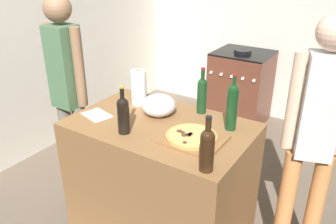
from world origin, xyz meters
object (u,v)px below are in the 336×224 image
pizza (191,136)px  paper_towel_roll (139,87)px  wine_bottle_green (232,105)px  person_in_stripes (68,88)px  wine_bottle_amber (207,148)px  mixing_bowl (159,105)px  wine_bottle_dark (202,94)px  stove (240,87)px  wine_bottle_clear (123,114)px  person_in_red (315,134)px

pizza → paper_towel_roll: (-0.63, 0.29, 0.10)m
wine_bottle_green → person_in_stripes: (-1.33, -0.19, -0.10)m
wine_bottle_amber → person_in_stripes: (-1.41, 0.32, -0.06)m
paper_towel_roll → wine_bottle_green: (0.77, -0.01, 0.04)m
mixing_bowl → wine_bottle_green: bearing=8.9°
wine_bottle_dark → stove: size_ratio=0.36×
paper_towel_roll → wine_bottle_green: bearing=-0.8°
mixing_bowl → wine_bottle_dark: bearing=41.4°
wine_bottle_green → wine_bottle_dark: wine_bottle_green is taller
pizza → wine_bottle_clear: (-0.42, -0.15, 0.11)m
wine_bottle_dark → person_in_red: (0.79, -0.02, -0.09)m
paper_towel_roll → wine_bottle_clear: wine_bottle_clear is taller
person_in_stripes → wine_bottle_clear: bearing=-16.5°
wine_bottle_green → wine_bottle_amber: (0.08, -0.51, -0.04)m
paper_towel_roll → person_in_stripes: person_in_stripes is taller
mixing_bowl → wine_bottle_green: 0.54m
wine_bottle_green → person_in_red: bearing=12.1°
person_in_red → person_in_stripes: bearing=-170.7°
paper_towel_roll → person_in_red: size_ratio=0.16×
wine_bottle_dark → wine_bottle_clear: wine_bottle_dark is taller
paper_towel_roll → wine_bottle_dark: (0.48, 0.12, 0.01)m
person_in_stripes → paper_towel_roll: bearing=19.8°
person_in_red → wine_bottle_dark: bearing=178.6°
wine_bottle_clear → person_in_red: (1.07, 0.53, -0.07)m
pizza → wine_bottle_clear: wine_bottle_clear is taller
pizza → wine_bottle_green: 0.34m
wine_bottle_green → stove: size_ratio=0.40×
wine_bottle_green → person_in_stripes: 1.35m
pizza → paper_towel_roll: 0.70m
mixing_bowl → person_in_red: 1.05m
wine_bottle_amber → wine_bottle_clear: (-0.64, 0.09, -0.00)m
stove → wine_bottle_clear: bearing=-87.1°
wine_bottle_amber → person_in_stripes: size_ratio=0.18×
pizza → paper_towel_roll: bearing=155.4°
pizza → mixing_bowl: 0.43m
wine_bottle_green → stove: 2.20m
person_in_red → wine_bottle_amber: bearing=-124.4°
stove → person_in_stripes: (-0.65, -2.18, 0.55)m
paper_towel_roll → wine_bottle_amber: size_ratio=0.86×
wine_bottle_amber → stove: bearing=107.0°
wine_bottle_green → wine_bottle_amber: wine_bottle_green is taller
wine_bottle_clear → wine_bottle_dark: bearing=63.4°
wine_bottle_green → wine_bottle_clear: wine_bottle_green is taller
stove → wine_bottle_dark: bearing=-77.9°
wine_bottle_dark → person_in_stripes: (-1.05, -0.32, -0.07)m
wine_bottle_dark → person_in_stripes: bearing=-163.0°
wine_bottle_green → person_in_stripes: person_in_stripes is taller
pizza → person_in_red: bearing=30.6°
person_in_stripes → mixing_bowl: bearing=7.8°
mixing_bowl → paper_towel_roll: size_ratio=0.92×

